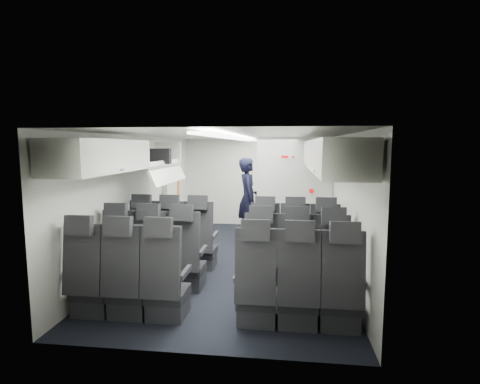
% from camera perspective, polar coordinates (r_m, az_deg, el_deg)
% --- Properties ---
extents(cabin_shell, '(3.41, 6.01, 2.16)m').
position_cam_1_polar(cabin_shell, '(6.40, -0.44, -0.67)').
color(cabin_shell, black).
rests_on(cabin_shell, ground).
extents(seat_row_front, '(3.33, 0.56, 1.24)m').
position_cam_1_polar(seat_row_front, '(6.02, -1.09, -8.16)').
color(seat_row_front, '#262629').
rests_on(seat_row_front, cabin_shell).
extents(seat_row_mid, '(3.33, 0.56, 1.24)m').
position_cam_1_polar(seat_row_mid, '(5.17, -2.52, -10.75)').
color(seat_row_mid, '#262629').
rests_on(seat_row_mid, cabin_shell).
extents(seat_row_rear, '(3.33, 0.56, 1.24)m').
position_cam_1_polar(seat_row_rear, '(4.34, -4.54, -14.34)').
color(seat_row_rear, '#262629').
rests_on(seat_row_rear, cabin_shell).
extents(overhead_bin_left_rear, '(0.53, 1.80, 0.40)m').
position_cam_1_polar(overhead_bin_left_rear, '(4.83, -20.46, 5.14)').
color(overhead_bin_left_rear, white).
rests_on(overhead_bin_left_rear, cabin_shell).
extents(overhead_bin_left_front_open, '(0.64, 1.70, 0.72)m').
position_cam_1_polar(overhead_bin_left_front_open, '(6.45, -13.59, 4.67)').
color(overhead_bin_left_front_open, '#9E9E93').
rests_on(overhead_bin_left_front_open, cabin_shell).
extents(overhead_bin_right_rear, '(0.53, 1.80, 0.40)m').
position_cam_1_polar(overhead_bin_right_rear, '(4.33, 14.74, 5.19)').
color(overhead_bin_right_rear, white).
rests_on(overhead_bin_right_rear, cabin_shell).
extents(overhead_bin_right_front, '(0.53, 1.70, 0.40)m').
position_cam_1_polar(overhead_bin_right_front, '(6.07, 12.54, 5.72)').
color(overhead_bin_right_front, white).
rests_on(overhead_bin_right_front, cabin_shell).
extents(bulkhead_partition, '(1.40, 0.15, 2.13)m').
position_cam_1_polar(bulkhead_partition, '(7.15, 8.22, -0.32)').
color(bulkhead_partition, white).
rests_on(bulkhead_partition, cabin_shell).
extents(galley_unit, '(0.85, 0.52, 1.90)m').
position_cam_1_polar(galley_unit, '(9.07, 7.77, 0.44)').
color(galley_unit, '#939399').
rests_on(galley_unit, cabin_shell).
extents(boarding_door, '(0.12, 1.27, 1.86)m').
position_cam_1_polar(boarding_door, '(8.28, -10.34, -0.20)').
color(boarding_door, silver).
rests_on(boarding_door, cabin_shell).
extents(flight_attendant, '(0.52, 0.70, 1.74)m').
position_cam_1_polar(flight_attendant, '(8.00, 1.24, -0.95)').
color(flight_attendant, black).
rests_on(flight_attendant, ground).
extents(carry_on_bag, '(0.48, 0.37, 0.26)m').
position_cam_1_polar(carry_on_bag, '(6.57, -12.44, 5.37)').
color(carry_on_bag, black).
rests_on(carry_on_bag, overhead_bin_left_front_open).
extents(papers, '(0.18, 0.04, 0.12)m').
position_cam_1_polar(papers, '(7.90, 2.58, 0.63)').
color(papers, white).
rests_on(papers, flight_attendant).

